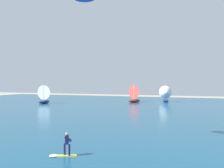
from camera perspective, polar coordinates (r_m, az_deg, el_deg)
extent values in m
cube|color=navy|center=(49.63, 15.85, -5.84)|extent=(160.00, 90.00, 0.10)
cube|color=yellow|center=(19.22, -9.98, -15.37)|extent=(1.45, 1.02, 0.05)
cylinder|color=#19194C|center=(19.25, -10.49, -14.04)|extent=(0.14, 0.14, 0.80)
cylinder|color=#19194C|center=(18.98, -9.47, -14.25)|extent=(0.14, 0.14, 0.80)
cube|color=#19194C|center=(18.95, -9.99, -12.10)|extent=(0.36, 0.42, 0.60)
sphere|color=tan|center=(18.87, -9.99, -10.88)|extent=(0.22, 0.22, 0.22)
cylinder|color=#19194C|center=(19.14, -9.67, -11.82)|extent=(0.49, 0.31, 0.39)
cylinder|color=#19194C|center=(18.72, -9.81, -12.10)|extent=(0.49, 0.31, 0.39)
ellipsoid|color=white|center=(19.34, -12.88, -15.23)|extent=(0.85, 0.90, 0.08)
ellipsoid|color=maroon|center=(69.01, 5.00, -3.74)|extent=(3.13, 4.63, 0.82)
cylinder|color=silver|center=(68.72, 4.88, -1.58)|extent=(0.14, 0.14, 4.39)
cone|color=#D84C3F|center=(69.45, 5.41, -1.74)|extent=(4.15, 3.23, 3.69)
ellipsoid|color=navy|center=(67.38, -14.82, -3.85)|extent=(1.81, 4.46, 0.82)
cylinder|color=silver|center=(67.07, -14.92, -1.65)|extent=(0.14, 0.14, 4.37)
cone|color=white|center=(67.87, -14.47, -1.81)|extent=(3.80, 2.17, 3.67)
ellipsoid|color=navy|center=(72.17, 11.79, -3.59)|extent=(2.93, 4.42, 0.78)
cylinder|color=silver|center=(72.24, 11.76, -1.61)|extent=(0.13, 0.13, 4.18)
cone|color=white|center=(71.35, 11.90, -1.80)|extent=(3.95, 3.03, 3.51)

